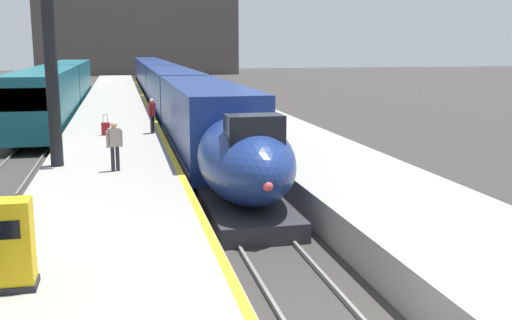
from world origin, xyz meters
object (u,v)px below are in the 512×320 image
at_px(ticket_machine_yellow, 12,248).
at_px(station_column_mid, 47,1).
at_px(rolling_suitcase, 106,129).
at_px(regional_train_adjacent, 60,87).
at_px(passenger_mid_platform, 114,142).
at_px(highspeed_train_main, 164,85).
at_px(passenger_near_edge, 152,113).

bearing_deg(ticket_machine_yellow, station_column_mid, 91.79).
xyz_separation_m(station_column_mid, rolling_suitcase, (1.53, 7.22, -5.37)).
relative_size(regional_train_adjacent, ticket_machine_yellow, 22.87).
relative_size(regional_train_adjacent, rolling_suitcase, 37.27).
distance_m(regional_train_adjacent, passenger_mid_platform, 27.65).
height_order(highspeed_train_main, ticket_machine_yellow, highspeed_train_main).
bearing_deg(rolling_suitcase, ticket_machine_yellow, -93.66).
bearing_deg(passenger_near_edge, ticket_machine_yellow, -100.37).
bearing_deg(passenger_near_edge, station_column_mid, -117.09).
xyz_separation_m(station_column_mid, passenger_mid_platform, (2.02, -1.37, -4.68)).
bearing_deg(station_column_mid, rolling_suitcase, 78.07).
bearing_deg(passenger_mid_platform, regional_train_adjacent, 98.78).
relative_size(highspeed_train_main, passenger_mid_platform, 44.23).
bearing_deg(passenger_mid_platform, highspeed_train_main, 82.80).
relative_size(station_column_mid, ticket_machine_yellow, 5.91).
distance_m(passenger_near_edge, rolling_suitcase, 2.31).
distance_m(regional_train_adjacent, station_column_mid, 26.46).
bearing_deg(station_column_mid, regional_train_adjacent, 94.84).
relative_size(rolling_suitcase, ticket_machine_yellow, 0.61).
bearing_deg(ticket_machine_yellow, passenger_mid_platform, 80.33).
height_order(regional_train_adjacent, station_column_mid, station_column_mid).
xyz_separation_m(highspeed_train_main, ticket_machine_yellow, (-5.55, -40.50, -0.19)).
distance_m(regional_train_adjacent, ticket_machine_yellow, 37.22).
height_order(regional_train_adjacent, rolling_suitcase, regional_train_adjacent).
xyz_separation_m(regional_train_adjacent, passenger_mid_platform, (4.22, -27.33, -0.09)).
bearing_deg(highspeed_train_main, rolling_suitcase, -101.19).
relative_size(highspeed_train_main, station_column_mid, 7.90).
bearing_deg(ticket_machine_yellow, regional_train_adjacent, 93.93).
distance_m(passenger_mid_platform, rolling_suitcase, 8.63).
xyz_separation_m(highspeed_train_main, passenger_mid_platform, (-3.88, -30.69, 0.06)).
bearing_deg(station_column_mid, passenger_near_edge, 62.91).
height_order(highspeed_train_main, regional_train_adjacent, regional_train_adjacent).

